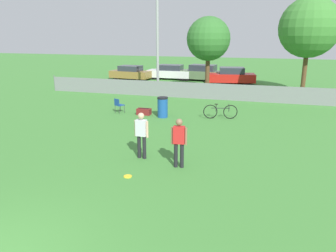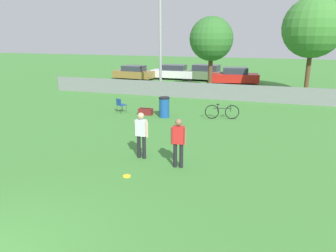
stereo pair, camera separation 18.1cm
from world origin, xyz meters
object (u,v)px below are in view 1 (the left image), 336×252
(frisbee_disc, at_px, (128,176))
(gear_bag_sideline, at_px, (144,112))
(tree_far_right, at_px, (309,28))
(player_receiver_white, at_px, (141,132))
(player_defender_red, at_px, (179,140))
(parked_car_tan, at_px, (131,73))
(parked_car_olive, at_px, (203,73))
(parked_car_red, at_px, (232,76))
(parked_car_white, at_px, (170,72))
(folding_chair_sideline, at_px, (119,104))
(bicycle_sideline, at_px, (220,111))
(light_pole, at_px, (157,24))
(trash_bin, at_px, (163,107))
(tree_near_pole, at_px, (208,39))

(frisbee_disc, relative_size, gear_bag_sideline, 0.35)
(tree_far_right, distance_m, player_receiver_white, 16.99)
(player_defender_red, bearing_deg, parked_car_tan, 111.19)
(parked_car_tan, relative_size, parked_car_olive, 0.86)
(parked_car_red, bearing_deg, tree_far_right, -48.26)
(parked_car_white, bearing_deg, folding_chair_sideline, -84.89)
(player_defender_red, xyz_separation_m, bicycle_sideline, (0.40, 6.97, -0.59))
(player_defender_red, xyz_separation_m, player_receiver_white, (-1.49, 0.42, 0.00))
(bicycle_sideline, relative_size, parked_car_white, 0.40)
(bicycle_sideline, relative_size, gear_bag_sideline, 2.31)
(parked_car_tan, distance_m, parked_car_white, 3.92)
(parked_car_tan, height_order, parked_car_white, parked_car_white)
(player_defender_red, distance_m, player_receiver_white, 1.54)
(light_pole, relative_size, frisbee_disc, 31.81)
(parked_car_white, bearing_deg, tree_far_right, -25.59)
(light_pole, distance_m, parked_car_white, 8.69)
(tree_far_right, relative_size, parked_car_white, 1.54)
(player_defender_red, relative_size, parked_car_red, 0.39)
(player_receiver_white, xyz_separation_m, parked_car_red, (1.04, 19.52, -0.28))
(trash_bin, bearing_deg, light_pole, 110.33)
(bicycle_sideline, height_order, trash_bin, trash_bin)
(light_pole, bearing_deg, parked_car_tan, 128.62)
(bicycle_sideline, bearing_deg, parked_car_white, 102.42)
(light_pole, relative_size, folding_chair_sideline, 10.31)
(trash_bin, distance_m, gear_bag_sideline, 1.25)
(folding_chair_sideline, bearing_deg, player_receiver_white, 148.65)
(light_pole, relative_size, bicycle_sideline, 4.82)
(player_receiver_white, height_order, parked_car_tan, player_receiver_white)
(light_pole, bearing_deg, tree_near_pole, 10.29)
(parked_car_olive, bearing_deg, parked_car_red, -15.91)
(parked_car_olive, relative_size, parked_car_red, 1.09)
(tree_near_pole, height_order, parked_car_white, tree_near_pole)
(tree_near_pole, relative_size, parked_car_white, 1.26)
(frisbee_disc, bearing_deg, light_pole, 105.00)
(frisbee_disc, bearing_deg, bicycle_sideline, 78.05)
(player_receiver_white, height_order, frisbee_disc, player_receiver_white)
(light_pole, bearing_deg, player_receiver_white, -73.88)
(tree_near_pole, bearing_deg, gear_bag_sideline, -104.98)
(player_receiver_white, xyz_separation_m, bicycle_sideline, (1.89, 6.55, -0.59))
(trash_bin, bearing_deg, player_receiver_white, -79.35)
(folding_chair_sideline, height_order, bicycle_sideline, folding_chair_sideline)
(tree_far_right, xyz_separation_m, player_receiver_white, (-6.64, -15.19, -3.76))
(frisbee_disc, bearing_deg, folding_chair_sideline, 116.81)
(tree_near_pole, xyz_separation_m, tree_far_right, (6.83, 1.13, 0.77))
(player_receiver_white, distance_m, parked_car_tan, 21.35)
(tree_near_pole, bearing_deg, player_receiver_white, -89.22)
(folding_chair_sideline, height_order, parked_car_red, parked_car_red)
(light_pole, xyz_separation_m, tree_far_right, (10.51, 1.80, -0.26))
(gear_bag_sideline, xyz_separation_m, parked_car_red, (3.33, 13.31, 0.52))
(player_defender_red, relative_size, gear_bag_sideline, 2.22)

